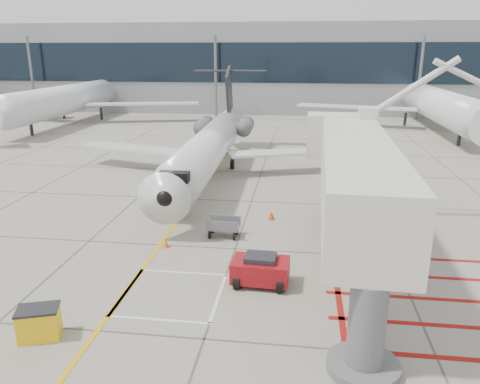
# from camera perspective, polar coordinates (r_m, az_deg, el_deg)

# --- Properties ---
(ground_plane) EXTENTS (260.00, 260.00, 0.00)m
(ground_plane) POSITION_cam_1_polar(r_m,az_deg,el_deg) (20.98, -2.16, -11.35)
(ground_plane) COLOR gray
(ground_plane) RESTS_ON ground
(regional_jet) EXTENTS (25.29, 31.60, 8.16)m
(regional_jet) POSITION_cam_1_polar(r_m,az_deg,el_deg) (34.99, -4.54, 7.26)
(regional_jet) COLOR silver
(regional_jet) RESTS_ON ground_plane
(jet_bridge) EXTENTS (10.30, 20.59, 8.11)m
(jet_bridge) POSITION_cam_1_polar(r_m,az_deg,el_deg) (21.12, 14.00, 0.26)
(jet_bridge) COLOR silver
(jet_bridge) RESTS_ON ground_plane
(pushback_tug) EXTENTS (2.56, 1.67, 1.45)m
(pushback_tug) POSITION_cam_1_polar(r_m,az_deg,el_deg) (20.81, 2.50, -9.36)
(pushback_tug) COLOR maroon
(pushback_tug) RESTS_ON ground_plane
(spill_bin) EXTENTS (1.61, 1.32, 1.20)m
(spill_bin) POSITION_cam_1_polar(r_m,az_deg,el_deg) (18.76, -23.30, -14.44)
(spill_bin) COLOR yellow
(spill_bin) RESTS_ON ground_plane
(baggage_cart) EXTENTS (1.79, 1.18, 1.11)m
(baggage_cart) POSITION_cam_1_polar(r_m,az_deg,el_deg) (25.92, -2.03, -4.29)
(baggage_cart) COLOR #5D5C61
(baggage_cart) RESTS_ON ground_plane
(ground_power_unit) EXTENTS (2.42, 1.97, 1.67)m
(ground_power_unit) POSITION_cam_1_polar(r_m,az_deg,el_deg) (24.93, 14.46, -5.04)
(ground_power_unit) COLOR beige
(ground_power_unit) RESTS_ON ground_plane
(cone_nose) EXTENTS (0.31, 0.31, 0.43)m
(cone_nose) POSITION_cam_1_polar(r_m,az_deg,el_deg) (24.94, -8.99, -6.22)
(cone_nose) COLOR #DF550B
(cone_nose) RESTS_ON ground_plane
(cone_side) EXTENTS (0.39, 0.39, 0.55)m
(cone_side) POSITION_cam_1_polar(r_m,az_deg,el_deg) (28.61, 3.85, -2.83)
(cone_side) COLOR #E3430B
(cone_side) RESTS_ON ground_plane
(terminal_building) EXTENTS (180.00, 28.00, 14.00)m
(terminal_building) POSITION_cam_1_polar(r_m,az_deg,el_deg) (88.51, 12.26, 14.69)
(terminal_building) COLOR gray
(terminal_building) RESTS_ON ground_plane
(terminal_glass_band) EXTENTS (180.00, 0.10, 6.00)m
(terminal_glass_band) POSITION_cam_1_polar(r_m,az_deg,el_deg) (74.49, 13.15, 15.04)
(terminal_glass_band) COLOR black
(terminal_glass_band) RESTS_ON ground_plane
(bg_aircraft_b) EXTENTS (35.29, 39.21, 11.76)m
(bg_aircraft_b) POSITION_cam_1_polar(r_m,az_deg,el_deg) (71.96, -19.72, 12.77)
(bg_aircraft_b) COLOR silver
(bg_aircraft_b) RESTS_ON ground_plane
(bg_aircraft_c) EXTENTS (35.14, 39.04, 11.71)m
(bg_aircraft_c) POSITION_cam_1_polar(r_m,az_deg,el_deg) (66.54, 22.76, 12.17)
(bg_aircraft_c) COLOR silver
(bg_aircraft_c) RESTS_ON ground_plane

